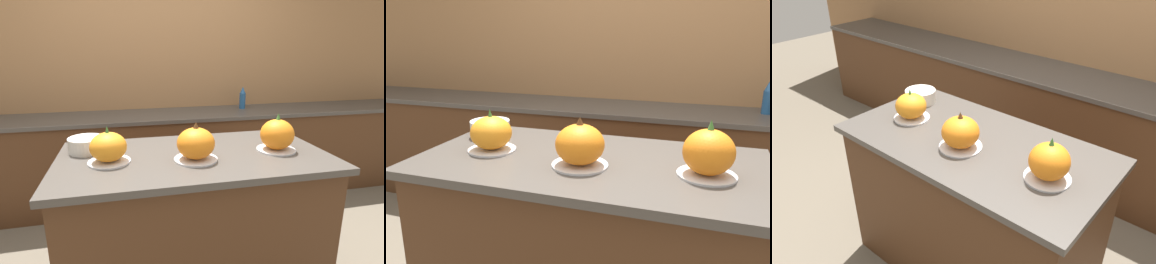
% 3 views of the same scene
% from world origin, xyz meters
% --- Properties ---
extents(wall_back, '(8.00, 0.06, 2.50)m').
position_xyz_m(wall_back, '(0.00, 1.67, 1.25)').
color(wall_back, '#9E7047').
rests_on(wall_back, ground_plane).
extents(kitchen_island, '(1.44, 0.76, 0.93)m').
position_xyz_m(kitchen_island, '(0.00, 0.00, 0.47)').
color(kitchen_island, '#4C2D19').
rests_on(kitchen_island, ground_plane).
extents(back_counter, '(6.00, 0.60, 0.89)m').
position_xyz_m(back_counter, '(0.00, 1.34, 0.44)').
color(back_counter, '#4C2D19').
rests_on(back_counter, ground_plane).
extents(pumpkin_cake_left, '(0.21, 0.21, 0.19)m').
position_xyz_m(pumpkin_cake_left, '(-0.45, -0.03, 1.01)').
color(pumpkin_cake_left, silver).
rests_on(pumpkin_cake_left, kitchen_island).
extents(pumpkin_cake_center, '(0.22, 0.22, 0.20)m').
position_xyz_m(pumpkin_cake_center, '(-0.01, -0.09, 1.02)').
color(pumpkin_cake_center, silver).
rests_on(pumpkin_cake_center, kitchen_island).
extents(pumpkin_cake_right, '(0.22, 0.22, 0.21)m').
position_xyz_m(pumpkin_cake_right, '(0.46, -0.04, 1.02)').
color(pumpkin_cake_right, silver).
rests_on(pumpkin_cake_right, kitchen_island).
extents(bottle_tall, '(0.06, 0.06, 0.23)m').
position_xyz_m(bottle_tall, '(0.85, 1.42, 1.00)').
color(bottle_tall, '#235184').
rests_on(bottle_tall, back_counter).
extents(mixing_bowl, '(0.19, 0.19, 0.08)m').
position_xyz_m(mixing_bowl, '(-0.57, 0.17, 0.98)').
color(mixing_bowl, beige).
rests_on(mixing_bowl, kitchen_island).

